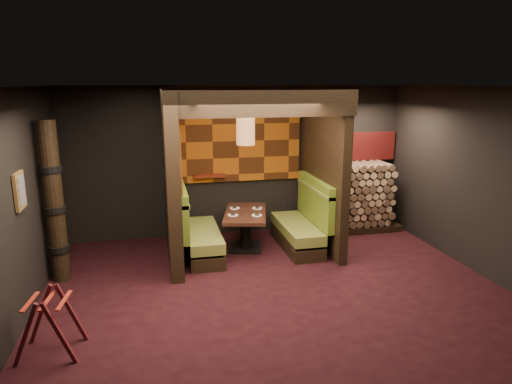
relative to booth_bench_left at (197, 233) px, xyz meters
The scene contains 23 objects.
floor 1.95m from the booth_bench_left, 59.77° to the right, with size 6.50×5.50×0.02m, color black.
ceiling 3.11m from the booth_bench_left, 59.77° to the right, with size 6.50×5.50×0.02m, color black.
wall_back 1.79m from the booth_bench_left, 49.10° to the left, with size 6.50×0.02×2.85m, color black.
wall_front 4.63m from the booth_bench_left, 77.70° to the right, with size 6.50×0.02×2.85m, color black.
wall_left 3.01m from the booth_bench_left, 144.33° to the right, with size 0.02×5.50×2.85m, color black.
wall_right 4.65m from the booth_bench_left, 21.35° to the right, with size 0.02×5.50×2.85m, color black.
partition_left 1.10m from the booth_bench_left, behind, with size 0.20×2.20×2.85m, color black.
partition_right 2.48m from the booth_bench_left, ahead, with size 0.15×2.10×2.85m, color black.
header_beam 2.60m from the booth_bench_left, 45.41° to the right, with size 2.85×0.18×0.44m, color black.
tapa_back_panel 2.00m from the booth_bench_left, 48.54° to the left, with size 2.40×0.06×1.55m, color #9C4B0F.
tapa_side_panel 1.48m from the booth_bench_left, 146.90° to the left, with size 0.04×1.85×1.45m, color #9C4B0F.
lacquer_shelf 1.32m from the booth_bench_left, 70.12° to the left, with size 0.60×0.12×0.07m, color #621F0F.
booth_bench_left is the anchor object (origin of this frame).
booth_bench_right 1.89m from the booth_bench_left, ahead, with size 0.68×1.60×1.14m.
dining_table 0.88m from the booth_bench_left, ahead, with size 1.00×1.43×0.69m.
place_settings 0.93m from the booth_bench_left, ahead, with size 0.68×0.71×0.03m.
pendant_lamp 1.92m from the booth_bench_left, ahead, with size 0.31×0.31×0.97m.
framed_picture 3.00m from the booth_bench_left, 145.49° to the right, with size 0.05×0.36×0.46m.
luggage_rack 3.16m from the booth_bench_left, 125.69° to the right, with size 0.75×0.57×0.75m.
totem_column 2.30m from the booth_bench_left, 165.25° to the right, with size 0.31×0.31×2.40m.
firewood_stack 3.33m from the booth_bench_left, 12.17° to the left, with size 1.73×0.70×1.36m.
mosaic_header 3.63m from the booth_bench_left, 17.60° to the left, with size 1.83×0.10×0.56m, color maroon.
bay_front_post 2.58m from the booth_bench_left, ahead, with size 0.08×0.08×2.85m, color black.
Camera 1 is at (-1.60, -5.79, 2.91)m, focal length 32.00 mm.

